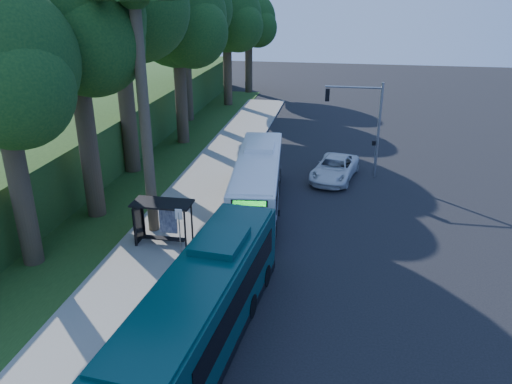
% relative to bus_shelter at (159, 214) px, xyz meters
% --- Properties ---
extents(ground, '(140.00, 140.00, 0.00)m').
position_rel_bus_shelter_xyz_m(ground, '(7.26, 2.86, -1.81)').
color(ground, black).
rests_on(ground, ground).
extents(sidewalk, '(4.50, 70.00, 0.12)m').
position_rel_bus_shelter_xyz_m(sidewalk, '(-0.04, 2.86, -1.75)').
color(sidewalk, gray).
rests_on(sidewalk, ground).
extents(red_curb, '(0.25, 30.00, 0.13)m').
position_rel_bus_shelter_xyz_m(red_curb, '(2.26, -1.14, -1.74)').
color(red_curb, maroon).
rests_on(red_curb, ground).
extents(grass_verge, '(8.00, 70.00, 0.06)m').
position_rel_bus_shelter_xyz_m(grass_verge, '(-5.74, 7.86, -1.78)').
color(grass_verge, '#234719').
rests_on(grass_verge, ground).
extents(bus_shelter, '(3.20, 1.51, 2.55)m').
position_rel_bus_shelter_xyz_m(bus_shelter, '(0.00, 0.00, 0.00)').
color(bus_shelter, black).
rests_on(bus_shelter, ground).
extents(stop_sign_pole, '(0.35, 0.06, 3.17)m').
position_rel_bus_shelter_xyz_m(stop_sign_pole, '(1.86, -2.14, 0.28)').
color(stop_sign_pole, gray).
rests_on(stop_sign_pole, ground).
extents(traffic_signal_pole, '(4.10, 0.30, 7.00)m').
position_rel_bus_shelter_xyz_m(traffic_signal_pole, '(11.04, 12.86, 2.62)').
color(traffic_signal_pole, gray).
rests_on(traffic_signal_pole, ground).
extents(palm_tree, '(4.20, 4.20, 14.40)m').
position_rel_bus_shelter_xyz_m(palm_tree, '(-0.94, 1.36, 10.57)').
color(palm_tree, '#4C3F2D').
rests_on(palm_tree, ground).
extents(hillside_backdrop, '(24.00, 60.00, 8.80)m').
position_rel_bus_shelter_xyz_m(hillside_backdrop, '(-19.04, 17.96, 0.63)').
color(hillside_backdrop, '#234719').
rests_on(hillside_backdrop, ground).
extents(tree_0, '(8.40, 8.00, 15.70)m').
position_rel_bus_shelter_xyz_m(tree_0, '(-5.14, 2.84, 9.40)').
color(tree_0, '#382B1E').
rests_on(tree_0, ground).
extents(tree_2, '(8.82, 8.40, 15.12)m').
position_rel_bus_shelter_xyz_m(tree_2, '(-4.64, 18.84, 8.67)').
color(tree_2, '#382B1E').
rests_on(tree_2, ground).
extents(tree_3, '(10.08, 9.60, 17.28)m').
position_rel_bus_shelter_xyz_m(tree_3, '(-6.62, 26.84, 10.17)').
color(tree_3, '#382B1E').
rests_on(tree_3, ground).
extents(tree_4, '(8.40, 8.00, 14.14)m').
position_rel_bus_shelter_xyz_m(tree_4, '(-4.14, 34.84, 7.92)').
color(tree_4, '#382B1E').
rests_on(tree_4, ground).
extents(tree_5, '(7.35, 7.00, 12.86)m').
position_rel_bus_shelter_xyz_m(tree_5, '(-3.16, 42.84, 7.16)').
color(tree_5, '#382B1E').
rests_on(tree_5, ground).
extents(white_bus, '(3.87, 12.57, 3.69)m').
position_rel_bus_shelter_xyz_m(white_bus, '(4.43, 5.73, -0.01)').
color(white_bus, white).
rests_on(white_bus, ground).
extents(teal_bus, '(3.85, 12.83, 3.77)m').
position_rel_bus_shelter_xyz_m(teal_bus, '(4.67, -7.68, 0.03)').
color(teal_bus, '#093636').
rests_on(teal_bus, ground).
extents(pickup, '(3.84, 6.32, 1.64)m').
position_rel_bus_shelter_xyz_m(pickup, '(9.11, 11.80, -0.99)').
color(pickup, silver).
rests_on(pickup, ground).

